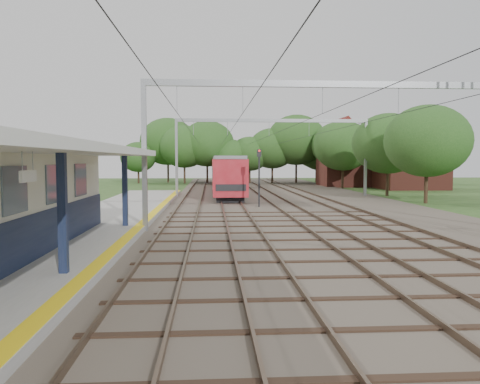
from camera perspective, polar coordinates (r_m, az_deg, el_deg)
name	(u,v)px	position (r m, az deg, el deg)	size (l,w,h in m)	color
ballast_bed	(287,202)	(37.20, 5.70, -1.19)	(18.00, 90.00, 0.10)	#473D33
platform	(84,233)	(21.54, -18.45, -4.77)	(5.00, 52.00, 0.35)	gray
yellow_stripe	(136,228)	(21.05, -12.52, -4.36)	(0.45, 52.00, 0.01)	yellow
rail_tracks	(255,200)	(36.87, 1.86, -1.02)	(11.80, 88.00, 0.15)	brown
catenary_system	(289,128)	(32.37, 6.04, 7.73)	(17.22, 88.00, 7.00)	gray
tree_band	(254,148)	(63.98, 1.67, 5.34)	(31.72, 30.88, 8.82)	#382619
house_near	(411,163)	(57.37, 20.09, 3.33)	(7.00, 6.12, 7.89)	brown
house_far	(352,161)	(61.27, 13.53, 3.71)	(8.00, 6.12, 8.66)	brown
train	(224,172)	(51.58, -1.92, 2.43)	(2.71, 33.77, 3.58)	black
signal_post	(259,172)	(32.31, 2.35, 2.43)	(0.30, 0.27, 4.08)	black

